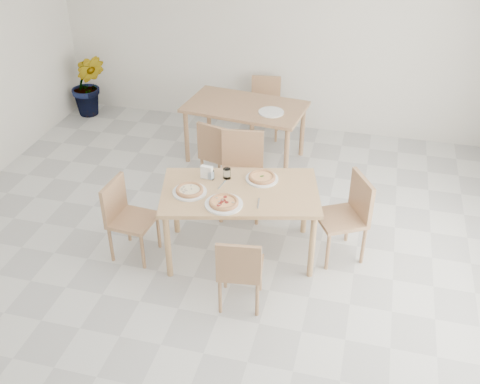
% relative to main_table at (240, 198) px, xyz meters
% --- Properties ---
extents(main_table, '(1.66, 1.18, 0.75)m').
position_rel_main_table_xyz_m(main_table, '(0.00, 0.00, 0.00)').
color(main_table, tan).
rests_on(main_table, ground).
extents(chair_south, '(0.43, 0.43, 0.78)m').
position_rel_main_table_xyz_m(chair_south, '(0.19, -0.76, -0.22)').
color(chair_south, tan).
rests_on(chair_south, ground).
extents(chair_north, '(0.52, 0.52, 0.93)m').
position_rel_main_table_xyz_m(chair_north, '(-0.18, 0.77, -0.13)').
color(chair_north, tan).
rests_on(chair_north, ground).
extents(chair_west, '(0.44, 0.44, 0.82)m').
position_rel_main_table_xyz_m(chair_west, '(-1.09, -0.28, -0.19)').
color(chair_west, tan).
rests_on(chair_west, ground).
extents(chair_east, '(0.59, 0.59, 0.88)m').
position_rel_main_table_xyz_m(chair_east, '(1.03, 0.25, -0.16)').
color(chair_east, tan).
rests_on(chair_east, ground).
extents(plate_margherita, '(0.32, 0.32, 0.02)m').
position_rel_main_table_xyz_m(plate_margherita, '(0.16, 0.25, 0.09)').
color(plate_margherita, white).
rests_on(plate_margherita, main_table).
extents(plate_mushroom, '(0.32, 0.32, 0.02)m').
position_rel_main_table_xyz_m(plate_mushroom, '(-0.45, -0.15, 0.09)').
color(plate_mushroom, white).
rests_on(plate_mushroom, main_table).
extents(plate_pepperoni, '(0.35, 0.35, 0.02)m').
position_rel_main_table_xyz_m(plate_pepperoni, '(-0.08, -0.27, 0.09)').
color(plate_pepperoni, white).
rests_on(plate_pepperoni, main_table).
extents(pizza_margherita, '(0.31, 0.31, 0.03)m').
position_rel_main_table_xyz_m(pizza_margherita, '(0.16, 0.25, 0.11)').
color(pizza_margherita, tan).
rests_on(pizza_margherita, plate_margherita).
extents(pizza_mushroom, '(0.27, 0.27, 0.03)m').
position_rel_main_table_xyz_m(pizza_mushroom, '(-0.45, -0.15, 0.11)').
color(pizza_mushroom, tan).
rests_on(pizza_mushroom, plate_mushroom).
extents(pizza_pepperoni, '(0.29, 0.29, 0.03)m').
position_rel_main_table_xyz_m(pizza_pepperoni, '(-0.08, -0.27, 0.12)').
color(pizza_pepperoni, tan).
rests_on(pizza_pepperoni, plate_pepperoni).
extents(tumbler_a, '(0.07, 0.07, 0.09)m').
position_rel_main_table_xyz_m(tumbler_a, '(-0.33, 0.13, 0.13)').
color(tumbler_a, white).
rests_on(tumbler_a, main_table).
extents(tumbler_b, '(0.08, 0.08, 0.10)m').
position_rel_main_table_xyz_m(tumbler_b, '(-0.18, 0.19, 0.13)').
color(tumbler_b, white).
rests_on(tumbler_b, main_table).
extents(napkin_holder, '(0.13, 0.07, 0.14)m').
position_rel_main_table_xyz_m(napkin_holder, '(-0.37, 0.13, 0.15)').
color(napkin_holder, silver).
rests_on(napkin_holder, main_table).
extents(fork_a, '(0.04, 0.17, 0.01)m').
position_rel_main_table_xyz_m(fork_a, '(-0.19, 0.05, 0.09)').
color(fork_a, silver).
rests_on(fork_a, main_table).
extents(fork_b, '(0.04, 0.17, 0.01)m').
position_rel_main_table_xyz_m(fork_b, '(0.22, -0.18, 0.09)').
color(fork_b, silver).
rests_on(fork_b, main_table).
extents(second_table, '(1.56, 1.01, 0.75)m').
position_rel_main_table_xyz_m(second_table, '(-0.42, 1.92, -0.00)').
color(second_table, tan).
rests_on(second_table, ground).
extents(chair_back_s, '(0.54, 0.54, 0.89)m').
position_rel_main_table_xyz_m(chair_back_s, '(-0.52, 1.10, -0.15)').
color(chair_back_s, tan).
rests_on(chair_back_s, ground).
extents(chair_back_n, '(0.45, 0.45, 0.81)m').
position_rel_main_table_xyz_m(chair_back_n, '(-0.33, 2.70, -0.20)').
color(chair_back_n, tan).
rests_on(chair_back_n, ground).
extents(plate_empty, '(0.31, 0.31, 0.02)m').
position_rel_main_table_xyz_m(plate_empty, '(-0.06, 1.79, 0.09)').
color(plate_empty, white).
rests_on(plate_empty, second_table).
extents(potted_plant, '(0.62, 0.56, 0.94)m').
position_rel_main_table_xyz_m(potted_plant, '(-2.99, 2.66, -0.20)').
color(potted_plant, '#216E2B').
rests_on(potted_plant, ground).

